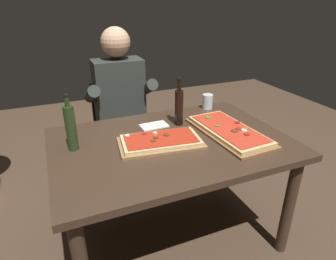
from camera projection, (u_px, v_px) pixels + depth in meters
ground_plane at (171, 234)px, 2.06m from camera, size 6.40×6.40×0.00m
dining_table at (171, 155)px, 1.78m from camera, size 1.40×0.96×0.74m
pizza_rectangular_front at (161, 141)px, 1.70m from camera, size 0.52×0.32×0.05m
pizza_rectangular_left at (229, 131)px, 1.82m from camera, size 0.33×0.62×0.05m
wine_bottle_dark at (179, 106)px, 1.91m from camera, size 0.06×0.06×0.32m
oil_bottle_amber at (71, 127)px, 1.59m from camera, size 0.06×0.06×0.32m
tumbler_near_camera at (207, 102)px, 2.23m from camera, size 0.08×0.08×0.11m
napkin_cutlery_set at (154, 126)px, 1.94m from camera, size 0.18×0.12×0.01m
diner_chair at (120, 128)px, 2.53m from camera, size 0.44×0.44×0.87m
seated_diner at (121, 104)px, 2.32m from camera, size 0.53×0.41×1.33m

